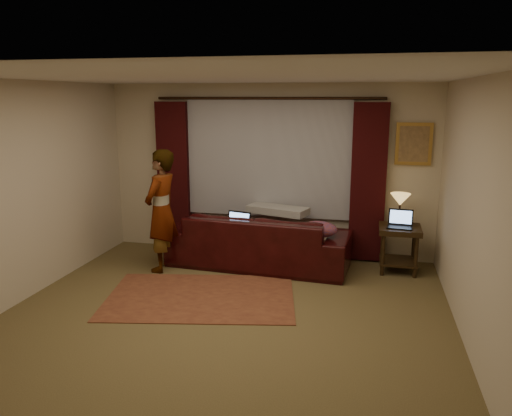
# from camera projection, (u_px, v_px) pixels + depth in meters

# --- Properties ---
(floor) EXTENTS (5.00, 5.00, 0.01)m
(floor) POSITION_uv_depth(u_px,v_px,m) (223.00, 319.00, 5.53)
(floor) COLOR brown
(floor) RESTS_ON ground
(ceiling) EXTENTS (5.00, 5.00, 0.02)m
(ceiling) POSITION_uv_depth(u_px,v_px,m) (220.00, 77.00, 4.96)
(ceiling) COLOR silver
(ceiling) RESTS_ON ground
(wall_back) EXTENTS (5.00, 0.02, 2.60)m
(wall_back) POSITION_uv_depth(u_px,v_px,m) (268.00, 170.00, 7.62)
(wall_back) COLOR beige
(wall_back) RESTS_ON ground
(wall_front) EXTENTS (5.00, 0.02, 2.60)m
(wall_front) POSITION_uv_depth(u_px,v_px,m) (97.00, 294.00, 2.87)
(wall_front) COLOR beige
(wall_front) RESTS_ON ground
(wall_left) EXTENTS (0.02, 5.00, 2.60)m
(wall_left) POSITION_uv_depth(u_px,v_px,m) (15.00, 194.00, 5.78)
(wall_left) COLOR beige
(wall_left) RESTS_ON ground
(wall_right) EXTENTS (0.02, 5.00, 2.60)m
(wall_right) POSITION_uv_depth(u_px,v_px,m) (476.00, 217.00, 4.71)
(wall_right) COLOR beige
(wall_right) RESTS_ON ground
(sheer_curtain) EXTENTS (2.50, 0.05, 1.80)m
(sheer_curtain) POSITION_uv_depth(u_px,v_px,m) (268.00, 158.00, 7.52)
(sheer_curtain) COLOR #9A9AA2
(sheer_curtain) RESTS_ON wall_back
(drape_left) EXTENTS (0.50, 0.14, 2.30)m
(drape_left) POSITION_uv_depth(u_px,v_px,m) (174.00, 176.00, 7.87)
(drape_left) COLOR black
(drape_left) RESTS_ON floor
(drape_right) EXTENTS (0.50, 0.14, 2.30)m
(drape_right) POSITION_uv_depth(u_px,v_px,m) (368.00, 183.00, 7.22)
(drape_right) COLOR black
(drape_right) RESTS_ON floor
(curtain_rod) EXTENTS (0.04, 0.04, 3.40)m
(curtain_rod) POSITION_uv_depth(u_px,v_px,m) (267.00, 98.00, 7.28)
(curtain_rod) COLOR black
(curtain_rod) RESTS_ON wall_back
(picture_frame) EXTENTS (0.50, 0.04, 0.60)m
(picture_frame) POSITION_uv_depth(u_px,v_px,m) (414.00, 144.00, 7.04)
(picture_frame) COLOR #B2853B
(picture_frame) RESTS_ON wall_back
(sofa) EXTENTS (2.66, 1.30, 1.04)m
(sofa) POSITION_uv_depth(u_px,v_px,m) (259.00, 230.00, 7.18)
(sofa) COLOR black
(sofa) RESTS_ON floor
(throw_blanket) EXTENTS (0.96, 0.60, 0.11)m
(throw_blanket) POSITION_uv_depth(u_px,v_px,m) (278.00, 192.00, 7.29)
(throw_blanket) COLOR #9A9792
(throw_blanket) RESTS_ON sofa
(clothing_pile) EXTENTS (0.51, 0.39, 0.21)m
(clothing_pile) POSITION_uv_depth(u_px,v_px,m) (319.00, 230.00, 6.79)
(clothing_pile) COLOR brown
(clothing_pile) RESTS_ON sofa
(laptop_sofa) EXTENTS (0.44, 0.47, 0.26)m
(laptop_sofa) POSITION_uv_depth(u_px,v_px,m) (235.00, 223.00, 7.08)
(laptop_sofa) COLOR black
(laptop_sofa) RESTS_ON sofa
(area_rug) EXTENTS (2.51, 1.92, 0.01)m
(area_rug) POSITION_uv_depth(u_px,v_px,m) (201.00, 297.00, 6.12)
(area_rug) COLOR brown
(area_rug) RESTS_ON floor
(end_table) EXTENTS (0.57, 0.57, 0.65)m
(end_table) POSITION_uv_depth(u_px,v_px,m) (399.00, 249.00, 6.95)
(end_table) COLOR black
(end_table) RESTS_ON floor
(tiffany_lamp) EXTENTS (0.31, 0.31, 0.45)m
(tiffany_lamp) POSITION_uv_depth(u_px,v_px,m) (400.00, 209.00, 6.94)
(tiffany_lamp) COLOR olive
(tiffany_lamp) RESTS_ON end_table
(laptop_table) EXTENTS (0.37, 0.39, 0.24)m
(laptop_table) POSITION_uv_depth(u_px,v_px,m) (400.00, 219.00, 6.79)
(laptop_table) COLOR black
(laptop_table) RESTS_ON end_table
(person) EXTENTS (0.56, 0.56, 1.71)m
(person) POSITION_uv_depth(u_px,v_px,m) (162.00, 211.00, 6.92)
(person) COLOR #9A9792
(person) RESTS_ON floor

